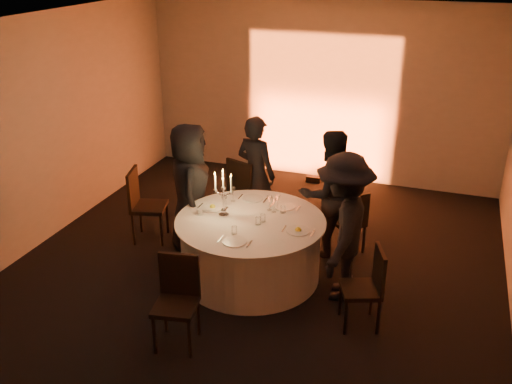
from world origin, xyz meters
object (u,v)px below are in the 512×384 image
(chair_left, at_px, (143,201))
(candelabra, at_px, (223,200))
(coffee_cup, at_px, (199,211))
(chair_back_right, at_px, (351,219))
(chair_front, at_px, (177,295))
(chair_right, at_px, (368,284))
(guest_back_left, at_px, (256,174))
(guest_right, at_px, (343,228))
(chair_back_left, at_px, (245,188))
(banquet_table, at_px, (251,248))
(guest_back_right, at_px, (329,193))
(guest_left, at_px, (190,188))

(chair_left, xyz_separation_m, candelabra, (1.37, -0.42, 0.40))
(coffee_cup, bearing_deg, chair_back_right, 31.52)
(chair_front, height_order, coffee_cup, chair_front)
(candelabra, bearing_deg, chair_right, -15.71)
(guest_back_left, distance_m, coffee_cup, 1.34)
(chair_right, xyz_separation_m, guest_right, (-0.38, 0.47, 0.36))
(chair_back_left, xyz_separation_m, chair_front, (0.27, -2.67, -0.04))
(chair_right, distance_m, coffee_cup, 2.21)
(guest_right, bearing_deg, chair_back_right, -177.67)
(banquet_table, distance_m, guest_back_left, 1.39)
(guest_right, xyz_separation_m, coffee_cup, (-1.76, -0.01, -0.07))
(banquet_table, bearing_deg, guest_right, -2.00)
(coffee_cup, height_order, candelabra, candelabra)
(chair_front, distance_m, guest_back_left, 2.68)
(chair_back_right, xyz_separation_m, guest_back_left, (-1.41, 0.28, 0.35))
(banquet_table, height_order, coffee_cup, coffee_cup)
(chair_back_left, distance_m, candelabra, 1.34)
(guest_back_right, bearing_deg, chair_back_right, 153.85)
(guest_back_left, height_order, coffee_cup, guest_back_left)
(chair_back_left, relative_size, chair_right, 1.13)
(guest_right, relative_size, coffee_cup, 15.89)
(chair_left, height_order, coffee_cup, chair_left)
(chair_back_right, xyz_separation_m, candelabra, (-1.38, -0.98, 0.49))
(banquet_table, xyz_separation_m, guest_left, (-0.98, 0.42, 0.48))
(guest_back_right, distance_m, guest_right, 1.03)
(chair_front, bearing_deg, guest_back_right, 56.20)
(chair_left, height_order, chair_front, chair_left)
(chair_back_left, height_order, chair_back_right, chair_back_left)
(chair_back_left, distance_m, chair_back_right, 1.61)
(banquet_table, height_order, candelabra, candelabra)
(chair_back_left, height_order, chair_front, chair_back_left)
(chair_back_right, bearing_deg, guest_right, 50.75)
(guest_left, bearing_deg, guest_right, -125.74)
(chair_left, height_order, guest_right, guest_right)
(chair_right, bearing_deg, coffee_cup, -122.93)
(coffee_cup, bearing_deg, guest_back_left, 78.38)
(guest_back_left, bearing_deg, coffee_cup, 94.85)
(guest_left, xyz_separation_m, guest_right, (2.10, -0.46, 0.01))
(guest_back_left, bearing_deg, chair_right, 152.97)
(candelabra, bearing_deg, chair_left, 162.96)
(guest_left, distance_m, guest_back_right, 1.79)
(chair_back_left, relative_size, guest_right, 0.59)
(chair_front, relative_size, guest_left, 0.55)
(chair_back_left, bearing_deg, coffee_cup, 106.63)
(chair_right, distance_m, guest_back_right, 1.65)
(banquet_table, bearing_deg, candelabra, 178.81)
(banquet_table, height_order, guest_right, guest_right)
(banquet_table, distance_m, guest_left, 1.17)
(guest_back_right, bearing_deg, chair_front, 27.50)
(guest_left, xyz_separation_m, guest_back_right, (1.72, 0.50, -0.03))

